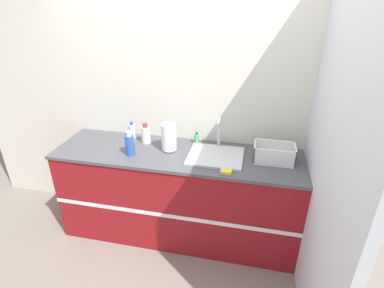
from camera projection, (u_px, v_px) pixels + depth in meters
The scene contains 12 objects.
ground_plane at pixel (171, 253), 2.90m from camera, with size 12.00×12.00×0.00m, color slate.
wall_back at pixel (186, 103), 2.91m from camera, with size 4.69×0.06×2.60m.
wall_right at pixel (320, 128), 2.38m from camera, with size 0.06×2.64×2.60m.
counter_cabinet at pixel (179, 194), 2.97m from camera, with size 2.31×0.66×0.94m.
sink at pixel (216, 155), 2.69m from camera, with size 0.49×0.42×0.31m.
paper_towel_roll at pixel (169, 137), 2.75m from camera, with size 0.14×0.14×0.26m.
dish_rack at pixel (274, 155), 2.60m from camera, with size 0.35×0.21×0.15m.
bottle_blue at pixel (130, 145), 2.69m from camera, with size 0.08×0.08×0.23m.
bottle_white_spray at pixel (146, 134), 2.92m from camera, with size 0.09×0.09×0.20m.
bottle_clear at pixel (132, 131), 3.02m from camera, with size 0.06×0.06×0.17m.
soap_dispenser at pixel (197, 138), 2.92m from camera, with size 0.05×0.05×0.11m.
sponge at pixel (226, 172), 2.44m from camera, with size 0.09×0.06×0.02m.
Camera 1 is at (0.65, -2.04, 2.24)m, focal length 28.00 mm.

